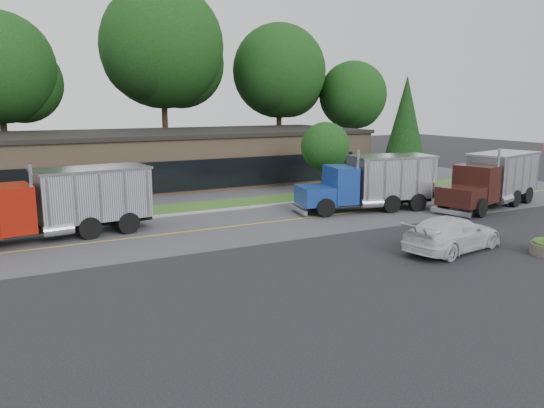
{
  "coord_description": "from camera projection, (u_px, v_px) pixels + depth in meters",
  "views": [
    {
      "loc": [
        -10.89,
        -16.65,
        6.59
      ],
      "look_at": [
        0.71,
        5.46,
        1.8
      ],
      "focal_mm": 35.0,
      "sensor_mm": 36.0,
      "label": 1
    }
  ],
  "objects": [
    {
      "name": "curb",
      "position": [
        202.0,
        213.0,
        32.16
      ],
      "size": [
        60.0,
        0.3,
        0.12
      ],
      "primitive_type": "cube",
      "color": "#9E9E99",
      "rests_on": "ground"
    },
    {
      "name": "center_line",
      "position": [
        230.0,
        227.0,
        28.51
      ],
      "size": [
        60.0,
        0.12,
        0.01
      ],
      "primitive_type": "cube",
      "color": "gold",
      "rests_on": "ground"
    },
    {
      "name": "strip_mall",
      "position": [
        171.0,
        159.0,
        43.83
      ],
      "size": [
        32.0,
        12.0,
        4.0
      ],
      "primitive_type": "cube",
      "color": "#866A52",
      "rests_on": "ground"
    },
    {
      "name": "road",
      "position": [
        230.0,
        227.0,
        28.51
      ],
      "size": [
        60.0,
        8.0,
        0.02
      ],
      "primitive_type": "cube",
      "color": "#59595E",
      "rests_on": "ground"
    },
    {
      "name": "ground",
      "position": [
        321.0,
        274.0,
        20.69
      ],
      "size": [
        140.0,
        140.0,
        0.0
      ],
      "primitive_type": "plane",
      "color": "#2B2B2F",
      "rests_on": "ground"
    },
    {
      "name": "tree_far_e",
      "position": [
        353.0,
        98.0,
        57.41
      ],
      "size": [
        7.72,
        7.27,
        11.02
      ],
      "color": "#382619",
      "rests_on": "ground"
    },
    {
      "name": "far_parking",
      "position": [
        169.0,
        196.0,
        38.08
      ],
      "size": [
        60.0,
        7.0,
        0.02
      ],
      "primitive_type": "cube",
      "color": "#59595E",
      "rests_on": "ground"
    },
    {
      "name": "dump_truck_maroon",
      "position": [
        494.0,
        178.0,
        33.99
      ],
      "size": [
        9.31,
        4.64,
        3.36
      ],
      "rotation": [
        0.0,
        0.0,
        3.39
      ],
      "color": "black",
      "rests_on": "ground"
    },
    {
      "name": "tree_far_b",
      "position": [
        0.0,
        73.0,
        44.17
      ],
      "size": [
        9.87,
        9.29,
        14.08
      ],
      "color": "#382619",
      "rests_on": "ground"
    },
    {
      "name": "tree_far_c",
      "position": [
        164.0,
        53.0,
        50.17
      ],
      "size": [
        12.35,
        11.62,
        17.62
      ],
      "color": "#382619",
      "rests_on": "ground"
    },
    {
      "name": "dump_truck_blue",
      "position": [
        374.0,
        181.0,
        32.7
      ],
      "size": [
        8.84,
        4.09,
        3.36
      ],
      "rotation": [
        0.0,
        0.0,
        2.95
      ],
      "color": "black",
      "rests_on": "ground"
    },
    {
      "name": "tree_verge",
      "position": [
        326.0,
        149.0,
        37.73
      ],
      "size": [
        3.69,
        3.47,
        5.26
      ],
      "color": "#382619",
      "rests_on": "ground"
    },
    {
      "name": "grass_verge",
      "position": [
        193.0,
        208.0,
        33.73
      ],
      "size": [
        60.0,
        3.4,
        0.03
      ],
      "primitive_type": "cube",
      "color": "#3D6522",
      "rests_on": "ground"
    },
    {
      "name": "dump_truck_red",
      "position": [
        67.0,
        201.0,
        26.14
      ],
      "size": [
        9.57,
        3.72,
        3.36
      ],
      "rotation": [
        0.0,
        0.0,
        3.27
      ],
      "color": "black",
      "rests_on": "ground"
    },
    {
      "name": "rally_car",
      "position": [
        452.0,
        234.0,
        23.84
      ],
      "size": [
        5.74,
        3.19,
        1.57
      ],
      "primitive_type": "imported",
      "rotation": [
        0.0,
        0.0,
        1.76
      ],
      "color": "silver",
      "rests_on": "ground"
    },
    {
      "name": "tree_far_d",
      "position": [
        280.0,
        76.0,
        55.1
      ],
      "size": [
        10.27,
        9.66,
        14.64
      ],
      "color": "#382619",
      "rests_on": "ground"
    },
    {
      "name": "evergreen_right",
      "position": [
        406.0,
        124.0,
        44.55
      ],
      "size": [
        3.88,
        3.88,
        8.83
      ],
      "color": "#382619",
      "rests_on": "ground"
    }
  ]
}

